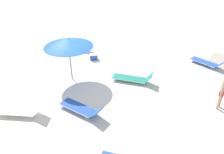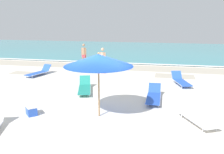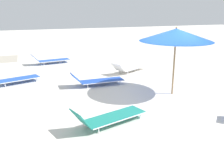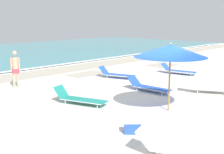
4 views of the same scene
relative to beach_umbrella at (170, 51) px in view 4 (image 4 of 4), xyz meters
The scene contains 10 objects.
ground_plane 2.31m from the beach_umbrella, 94.73° to the left, with size 60.00×60.00×0.16m.
beach_umbrella is the anchor object (origin of this frame).
sun_lounger_under_umbrella 3.58m from the beach_umbrella, 50.38° to the left, with size 0.65×2.16×0.57m.
sun_lounger_beside_umbrella 7.87m from the beach_umbrella, 28.87° to the left, with size 0.91×2.15×0.58m.
sun_lounger_near_water_left 3.99m from the beach_umbrella, ahead, with size 1.51×2.11×0.56m.
sun_lounger_near_water_right 3.92m from the beach_umbrella, 117.96° to the left, with size 1.20×2.23×0.63m.
sun_lounger_mid_beach_solo 4.30m from the beach_umbrella, 142.96° to the right, with size 1.27×2.26×0.59m.
sun_lounger_mid_beach_pair_b 6.71m from the beach_umbrella, 59.47° to the left, with size 1.16×2.09×0.61m.
beachgoer_wading_adult 7.67m from the beach_umbrella, 103.55° to the left, with size 0.44×0.27×1.76m.
cooler_box 3.28m from the beach_umbrella, 169.97° to the right, with size 0.60×0.60×0.37m.
Camera 4 is at (-9.19, -6.46, 3.29)m, focal length 50.00 mm.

